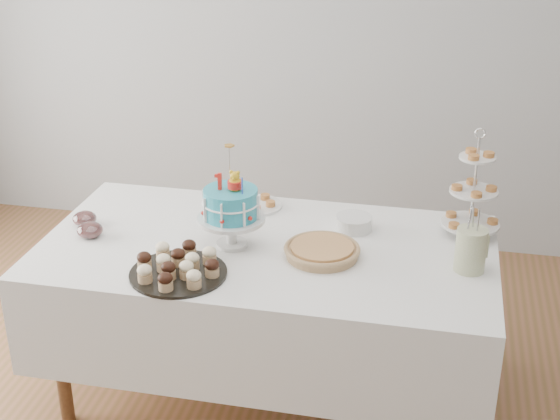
% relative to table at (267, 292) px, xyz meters
% --- Properties ---
extents(walls, '(5.04, 4.04, 2.70)m').
position_rel_table_xyz_m(walls, '(0.00, -0.30, 0.81)').
color(walls, '#9FA1A4').
rests_on(walls, floor).
extents(table, '(1.92, 1.02, 0.77)m').
position_rel_table_xyz_m(table, '(0.00, 0.00, 0.00)').
color(table, white).
rests_on(table, floor).
extents(birthday_cake, '(0.29, 0.29, 0.44)m').
position_rel_table_xyz_m(birthday_cake, '(-0.14, -0.03, 0.35)').
color(birthday_cake, silver).
rests_on(birthday_cake, table).
extents(cupcake_tray, '(0.39, 0.39, 0.09)m').
position_rel_table_xyz_m(cupcake_tray, '(-0.28, -0.32, 0.27)').
color(cupcake_tray, black).
rests_on(cupcake_tray, table).
extents(pie, '(0.32, 0.32, 0.05)m').
position_rel_table_xyz_m(pie, '(0.25, -0.05, 0.26)').
color(pie, '#A27E58').
rests_on(pie, table).
extents(tiered_stand, '(0.25, 0.25, 0.49)m').
position_rel_table_xyz_m(tiered_stand, '(0.84, 0.28, 0.43)').
color(tiered_stand, silver).
rests_on(tiered_stand, table).
extents(plate_stack, '(0.16, 0.16, 0.06)m').
position_rel_table_xyz_m(plate_stack, '(0.34, 0.23, 0.26)').
color(plate_stack, silver).
rests_on(plate_stack, table).
extents(pastry_plate, '(0.24, 0.24, 0.04)m').
position_rel_table_xyz_m(pastry_plate, '(-0.14, 0.38, 0.24)').
color(pastry_plate, silver).
rests_on(pastry_plate, table).
extents(jam_bowl_a, '(0.11, 0.11, 0.07)m').
position_rel_table_xyz_m(jam_bowl_a, '(-0.76, -0.08, 0.26)').
color(jam_bowl_a, silver).
rests_on(jam_bowl_a, table).
extents(jam_bowl_b, '(0.11, 0.11, 0.06)m').
position_rel_table_xyz_m(jam_bowl_b, '(-0.84, 0.03, 0.26)').
color(jam_bowl_b, silver).
rests_on(jam_bowl_b, table).
extents(utensil_pitcher, '(0.13, 0.12, 0.27)m').
position_rel_table_xyz_m(utensil_pitcher, '(0.84, -0.04, 0.32)').
color(utensil_pitcher, beige).
rests_on(utensil_pitcher, table).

